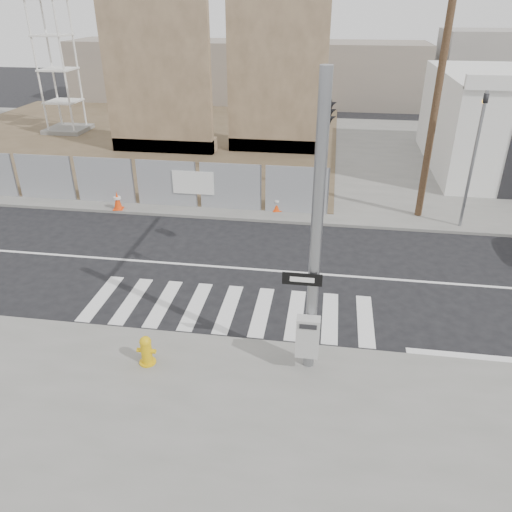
# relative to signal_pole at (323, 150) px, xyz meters

# --- Properties ---
(ground) EXTENTS (100.00, 100.00, 0.00)m
(ground) POSITION_rel_signal_pole_xyz_m (-2.49, 2.05, -4.78)
(ground) COLOR black
(ground) RESTS_ON ground
(sidewalk_far) EXTENTS (50.00, 20.00, 0.12)m
(sidewalk_far) POSITION_rel_signal_pole_xyz_m (-2.49, 16.05, -4.72)
(sidewalk_far) COLOR slate
(sidewalk_far) RESTS_ON ground
(signal_pole) EXTENTS (0.96, 5.87, 7.00)m
(signal_pole) POSITION_rel_signal_pole_xyz_m (0.00, 0.00, 0.00)
(signal_pole) COLOR gray
(signal_pole) RESTS_ON sidewalk_near
(far_signal_pole) EXTENTS (0.16, 0.20, 5.60)m
(far_signal_pole) POSITION_rel_signal_pole_xyz_m (5.51, 6.65, -1.30)
(far_signal_pole) COLOR gray
(far_signal_pole) RESTS_ON sidewalk_far
(chain_link_fence) EXTENTS (24.60, 0.04, 2.00)m
(chain_link_fence) POSITION_rel_signal_pole_xyz_m (-12.49, 7.05, -3.66)
(chain_link_fence) COLOR gray
(chain_link_fence) RESTS_ON sidewalk_far
(concrete_wall_left) EXTENTS (6.00, 1.30, 8.00)m
(concrete_wall_left) POSITION_rel_signal_pole_xyz_m (-9.49, 15.13, -1.40)
(concrete_wall_left) COLOR brown
(concrete_wall_left) RESTS_ON sidewalk_far
(concrete_wall_right) EXTENTS (5.50, 1.30, 8.00)m
(concrete_wall_right) POSITION_rel_signal_pole_xyz_m (-2.99, 16.13, -1.40)
(concrete_wall_right) COLOR brown
(concrete_wall_right) RESTS_ON sidewalk_far
(utility_pole_right) EXTENTS (1.60, 0.28, 10.00)m
(utility_pole_right) POSITION_rel_signal_pole_xyz_m (4.01, 7.55, 0.42)
(utility_pole_right) COLOR #513A26
(utility_pole_right) RESTS_ON sidewalk_far
(fire_hydrant) EXTENTS (0.48, 0.42, 0.78)m
(fire_hydrant) POSITION_rel_signal_pole_xyz_m (-3.96, -3.31, -4.27)
(fire_hydrant) COLOR gold
(fire_hydrant) RESTS_ON sidewalk_near
(traffic_cone_b) EXTENTS (0.41, 0.41, 0.73)m
(traffic_cone_b) POSITION_rel_signal_pole_xyz_m (-13.20, 7.27, -4.30)
(traffic_cone_b) COLOR #DB4A0B
(traffic_cone_b) RESTS_ON sidewalk_far
(traffic_cone_c) EXTENTS (0.48, 0.48, 0.79)m
(traffic_cone_c) POSITION_rel_signal_pole_xyz_m (-8.67, 6.27, -4.27)
(traffic_cone_c) COLOR #EE3E0C
(traffic_cone_c) RESTS_ON sidewalk_far
(traffic_cone_d) EXTENTS (0.45, 0.45, 0.70)m
(traffic_cone_d) POSITION_rel_signal_pole_xyz_m (-1.91, 7.12, -4.32)
(traffic_cone_d) COLOR #E5420C
(traffic_cone_d) RESTS_ON sidewalk_far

